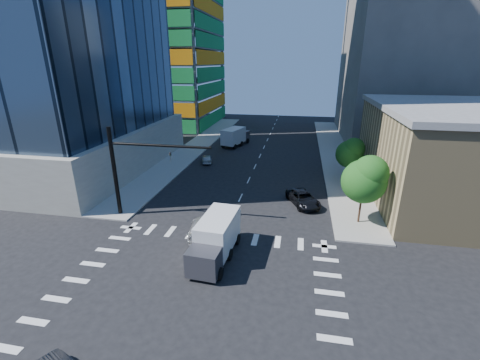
# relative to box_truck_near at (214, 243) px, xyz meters

# --- Properties ---
(ground) EXTENTS (160.00, 160.00, 0.00)m
(ground) POSITION_rel_box_truck_near_xyz_m (-0.22, -5.49, -1.45)
(ground) COLOR black
(ground) RESTS_ON ground
(road_markings) EXTENTS (20.00, 20.00, 0.01)m
(road_markings) POSITION_rel_box_truck_near_xyz_m (-0.22, -5.49, -1.44)
(road_markings) COLOR silver
(road_markings) RESTS_ON ground
(sidewalk_ne) EXTENTS (5.00, 60.00, 0.15)m
(sidewalk_ne) POSITION_rel_box_truck_near_xyz_m (12.28, 34.51, -1.37)
(sidewalk_ne) COLOR #999690
(sidewalk_ne) RESTS_ON ground
(sidewalk_nw) EXTENTS (5.00, 60.00, 0.15)m
(sidewalk_nw) POSITION_rel_box_truck_near_xyz_m (-12.72, 34.51, -1.37)
(sidewalk_nw) COLOR #999690
(sidewalk_nw) RESTS_ON ground
(construction_building) EXTENTS (25.16, 34.50, 70.60)m
(construction_building) POSITION_rel_box_truck_near_xyz_m (-27.64, 56.44, 23.17)
(construction_building) COLOR slate
(construction_building) RESTS_ON ground
(commercial_building) EXTENTS (20.50, 22.50, 10.60)m
(commercial_building) POSITION_rel_box_truck_near_xyz_m (24.78, 16.51, 3.87)
(commercial_building) COLOR tan
(commercial_building) RESTS_ON ground
(bg_building_ne) EXTENTS (24.00, 30.00, 28.00)m
(bg_building_ne) POSITION_rel_box_truck_near_xyz_m (26.78, 49.51, 12.55)
(bg_building_ne) COLOR #5B5551
(bg_building_ne) RESTS_ON ground
(signal_mast_nw) EXTENTS (10.20, 0.40, 9.00)m
(signal_mast_nw) POSITION_rel_box_truck_near_xyz_m (-10.22, 6.01, 4.05)
(signal_mast_nw) COLOR black
(signal_mast_nw) RESTS_ON sidewalk_nw
(tree_south) EXTENTS (4.16, 4.16, 6.82)m
(tree_south) POSITION_rel_box_truck_near_xyz_m (12.41, 8.41, 3.24)
(tree_south) COLOR #382316
(tree_south) RESTS_ON sidewalk_ne
(tree_north) EXTENTS (3.54, 3.52, 5.78)m
(tree_north) POSITION_rel_box_truck_near_xyz_m (12.71, 20.41, 2.54)
(tree_north) COLOR #382316
(tree_north) RESTS_ON sidewalk_ne
(car_nb_far) EXTENTS (4.36, 5.79, 1.46)m
(car_nb_far) POSITION_rel_box_truck_near_xyz_m (6.92, 11.92, -0.72)
(car_nb_far) COLOR black
(car_nb_far) RESTS_ON ground
(car_sb_near) EXTENTS (2.69, 5.10, 1.41)m
(car_sb_near) POSITION_rel_box_truck_near_xyz_m (-2.23, 3.51, -0.74)
(car_sb_near) COLOR beige
(car_sb_near) RESTS_ON ground
(car_sb_mid) EXTENTS (2.50, 4.00, 1.27)m
(car_sb_mid) POSITION_rel_box_truck_near_xyz_m (-7.93, 25.10, -0.81)
(car_sb_mid) COLOR silver
(car_sb_mid) RESTS_ON ground
(box_truck_near) EXTENTS (3.07, 6.40, 3.27)m
(box_truck_near) POSITION_rel_box_truck_near_xyz_m (0.00, 0.00, 0.00)
(box_truck_near) COLOR black
(box_truck_near) RESTS_ON ground
(box_truck_far) EXTENTS (4.49, 6.95, 3.37)m
(box_truck_far) POSITION_rel_box_truck_near_xyz_m (-5.61, 36.93, 0.05)
(box_truck_far) COLOR black
(box_truck_far) RESTS_ON ground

